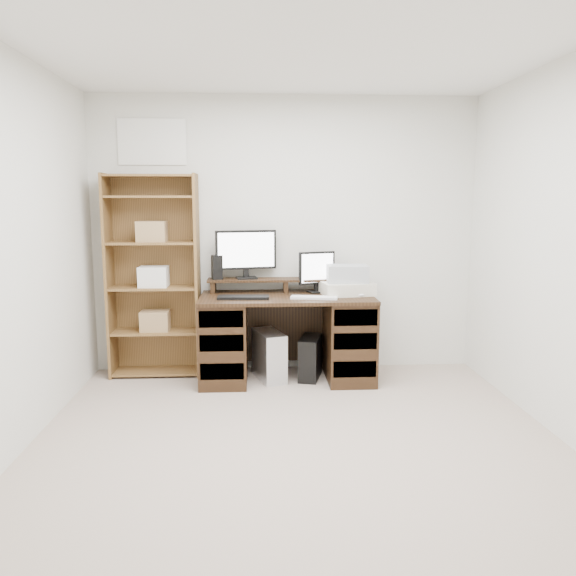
{
  "coord_description": "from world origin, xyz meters",
  "views": [
    {
      "loc": [
        -0.25,
        -3.16,
        1.58
      ],
      "look_at": [
        -0.0,
        1.43,
        0.85
      ],
      "focal_mm": 35.0,
      "sensor_mm": 36.0,
      "label": 1
    }
  ],
  "objects": [
    {
      "name": "keyboard_black",
      "position": [
        -0.38,
        1.5,
        0.76
      ],
      "size": [
        0.43,
        0.16,
        0.02
      ],
      "primitive_type": "cube",
      "rotation": [
        0.0,
        0.0,
        -0.04
      ],
      "color": "black",
      "rests_on": "desk"
    },
    {
      "name": "desk",
      "position": [
        -0.0,
        1.64,
        0.39
      ],
      "size": [
        1.5,
        0.7,
        0.75
      ],
      "color": "black",
      "rests_on": "ground"
    },
    {
      "name": "monitor_wide",
      "position": [
        -0.36,
        1.87,
        1.11
      ],
      "size": [
        0.54,
        0.18,
        0.43
      ],
      "rotation": [
        0.0,
        0.0,
        0.21
      ],
      "color": "black",
      "rests_on": "riser_shelf"
    },
    {
      "name": "riser_shelf",
      "position": [
        -0.0,
        1.85,
        0.84
      ],
      "size": [
        1.4,
        0.22,
        0.12
      ],
      "color": "black",
      "rests_on": "desk"
    },
    {
      "name": "printer",
      "position": [
        0.53,
        1.68,
        0.8
      ],
      "size": [
        0.48,
        0.39,
        0.11
      ],
      "primitive_type": "cube",
      "rotation": [
        0.0,
        0.0,
        0.16
      ],
      "color": "beige",
      "rests_on": "desk"
    },
    {
      "name": "tower_black",
      "position": [
        0.21,
        1.65,
        0.19
      ],
      "size": [
        0.25,
        0.4,
        0.37
      ],
      "rotation": [
        0.0,
        0.0,
        -0.25
      ],
      "color": "black",
      "rests_on": "ground"
    },
    {
      "name": "tower_silver",
      "position": [
        -0.16,
        1.64,
        0.21
      ],
      "size": [
        0.31,
        0.47,
        0.43
      ],
      "primitive_type": "cube",
      "rotation": [
        0.0,
        0.0,
        0.31
      ],
      "color": "silver",
      "rests_on": "ground"
    },
    {
      "name": "keyboard_white",
      "position": [
        0.22,
        1.48,
        0.76
      ],
      "size": [
        0.41,
        0.19,
        0.02
      ],
      "primitive_type": "cube",
      "rotation": [
        0.0,
        0.0,
        -0.18
      ],
      "color": "white",
      "rests_on": "desk"
    },
    {
      "name": "mouse",
      "position": [
        0.63,
        1.55,
        0.77
      ],
      "size": [
        0.1,
        0.08,
        0.03
      ],
      "primitive_type": "ellipsoid",
      "rotation": [
        0.0,
        0.0,
        0.37
      ],
      "color": "white",
      "rests_on": "desk"
    },
    {
      "name": "bookshelf",
      "position": [
        -1.18,
        1.86,
        0.92
      ],
      "size": [
        0.8,
        0.3,
        1.8
      ],
      "color": "brown",
      "rests_on": "ground"
    },
    {
      "name": "speaker",
      "position": [
        -0.62,
        1.84,
        0.98
      ],
      "size": [
        0.11,
        0.11,
        0.22
      ],
      "primitive_type": "cube",
      "rotation": [
        0.0,
        0.0,
        0.3
      ],
      "color": "black",
      "rests_on": "riser_shelf"
    },
    {
      "name": "basket",
      "position": [
        0.53,
        1.68,
        0.93
      ],
      "size": [
        0.36,
        0.26,
        0.15
      ],
      "primitive_type": "cube",
      "rotation": [
        0.0,
        0.0,
        -0.03
      ],
      "color": "#A4AAAF",
      "rests_on": "printer"
    },
    {
      "name": "monitor_small",
      "position": [
        0.28,
        1.79,
        0.95
      ],
      "size": [
        0.33,
        0.16,
        0.37
      ],
      "rotation": [
        0.0,
        0.0,
        0.3
      ],
      "color": "black",
      "rests_on": "desk"
    },
    {
      "name": "room",
      "position": [
        -0.0,
        0.0,
        1.25
      ],
      "size": [
        3.54,
        4.04,
        2.54
      ],
      "color": "#B5A191",
      "rests_on": "ground"
    }
  ]
}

